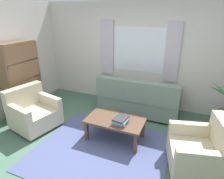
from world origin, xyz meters
name	(u,v)px	position (x,y,z in m)	size (l,w,h in m)	color
ground_plane	(101,151)	(0.00, 0.00, 0.00)	(6.24, 6.24, 0.00)	#476B56
wall_back	(139,55)	(0.00, 2.26, 1.30)	(5.32, 0.12, 2.60)	silver
window_with_curtains	(138,50)	(0.00, 2.18, 1.45)	(1.98, 0.07, 1.40)	white
area_rug	(101,151)	(0.00, 0.00, 0.01)	(2.32, 2.06, 0.01)	#4C5684
couch	(138,100)	(0.21, 1.63, 0.37)	(1.90, 0.82, 0.92)	slate
armchair_left	(33,112)	(-1.69, 0.17, 0.35)	(0.98, 1.00, 0.88)	#BCB293
armchair_right	(202,152)	(1.62, 0.18, 0.35)	(1.00, 1.02, 0.88)	#BCB293
coffee_table	(115,122)	(0.09, 0.44, 0.38)	(1.10, 0.64, 0.44)	brown
book_stack_on_table	(121,121)	(0.23, 0.35, 0.49)	(0.28, 0.32, 0.11)	#7F478C
bookshelf	(23,78)	(-2.35, 0.66, 0.89)	(0.30, 0.94, 1.72)	brown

